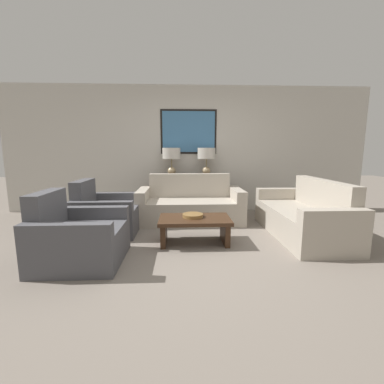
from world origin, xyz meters
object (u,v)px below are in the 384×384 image
(decorative_bowl, at_px, (193,215))
(armchair_near_camera, at_px, (79,239))
(armchair_near_back_wall, at_px, (106,215))
(console_table, at_px, (189,195))
(table_lamp_left, at_px, (171,156))
(couch_by_side, at_px, (304,217))
(coffee_table, at_px, (195,225))
(couch_by_back_wall, at_px, (190,206))
(table_lamp_right, at_px, (206,156))

(decorative_bowl, height_order, armchair_near_camera, armchair_near_camera)
(armchair_near_back_wall, bearing_deg, console_table, 41.57)
(table_lamp_left, height_order, couch_by_side, table_lamp_left)
(table_lamp_left, relative_size, coffee_table, 0.58)
(console_table, distance_m, couch_by_back_wall, 0.65)
(coffee_table, bearing_deg, table_lamp_left, 101.89)
(coffee_table, distance_m, armchair_near_camera, 1.51)
(coffee_table, height_order, armchair_near_camera, armchair_near_camera)
(table_lamp_right, relative_size, armchair_near_camera, 0.62)
(table_lamp_right, distance_m, decorative_bowl, 1.97)
(table_lamp_left, relative_size, armchair_near_camera, 0.62)
(table_lamp_left, relative_size, armchair_near_back_wall, 0.62)
(table_lamp_right, relative_size, armchair_near_back_wall, 0.62)
(console_table, height_order, coffee_table, console_table)
(couch_by_side, height_order, decorative_bowl, couch_by_side)
(decorative_bowl, relative_size, armchair_near_back_wall, 0.32)
(table_lamp_left, xyz_separation_m, couch_by_side, (2.09, -1.53, -0.91))
(armchair_near_back_wall, bearing_deg, couch_by_back_wall, 22.97)
(table_lamp_left, height_order, decorative_bowl, table_lamp_left)
(table_lamp_left, bearing_deg, armchair_near_camera, -113.46)
(console_table, bearing_deg, table_lamp_left, 180.00)
(console_table, bearing_deg, decorative_bowl, -90.20)
(couch_by_back_wall, xyz_separation_m, couch_by_side, (1.73, -0.89, 0.00))
(couch_by_side, distance_m, decorative_bowl, 1.75)
(console_table, relative_size, table_lamp_left, 2.22)
(table_lamp_right, distance_m, armchair_near_back_wall, 2.32)
(coffee_table, relative_size, decorative_bowl, 3.41)
(table_lamp_right, height_order, armchair_near_back_wall, table_lamp_right)
(table_lamp_right, bearing_deg, armchair_near_camera, -126.45)
(decorative_bowl, bearing_deg, armchair_near_back_wall, 159.02)
(table_lamp_left, distance_m, table_lamp_right, 0.72)
(table_lamp_right, bearing_deg, couch_by_back_wall, -119.30)
(console_table, distance_m, table_lamp_left, 0.88)
(console_table, xyz_separation_m, couch_by_side, (1.73, -1.53, -0.10))
(couch_by_back_wall, distance_m, armchair_near_camera, 2.21)
(decorative_bowl, bearing_deg, armchair_near_camera, -156.30)
(decorative_bowl, distance_m, armchair_near_camera, 1.51)
(table_lamp_right, bearing_deg, console_table, -180.00)
(coffee_table, bearing_deg, armchair_near_back_wall, 157.99)
(table_lamp_left, height_order, coffee_table, table_lamp_left)
(couch_by_back_wall, relative_size, armchair_near_camera, 2.04)
(table_lamp_left, relative_size, decorative_bowl, 1.98)
(table_lamp_left, bearing_deg, couch_by_side, -36.19)
(console_table, bearing_deg, coffee_table, -89.42)
(table_lamp_left, xyz_separation_m, armchair_near_back_wall, (-1.03, -1.23, -0.91))
(couch_by_back_wall, bearing_deg, couch_by_side, -27.16)
(couch_by_back_wall, relative_size, coffee_table, 1.90)
(couch_by_back_wall, bearing_deg, table_lamp_left, 119.30)
(couch_by_back_wall, xyz_separation_m, armchair_near_camera, (-1.39, -1.72, -0.01))
(decorative_bowl, height_order, armchair_near_back_wall, armchair_near_back_wall)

